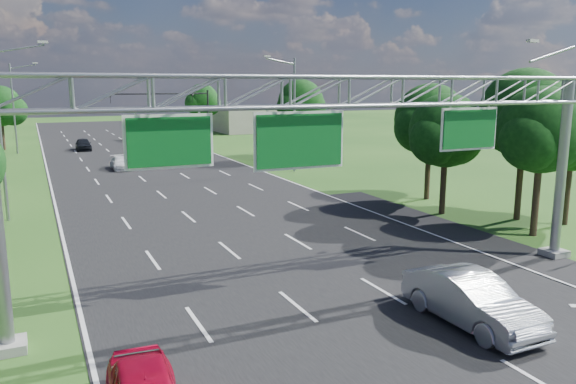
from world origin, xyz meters
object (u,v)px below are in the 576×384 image
traffic_signal (181,105)px  sign_gantry (346,109)px  box_truck (157,130)px  silver_sedan (471,300)px

traffic_signal → sign_gantry: bearing=-97.7°
sign_gantry → box_truck: bearing=84.6°
sign_gantry → traffic_signal: (7.15, 53.00, -1.72)m
sign_gantry → box_truck: (5.80, 61.71, -5.37)m
box_truck → silver_sedan: bearing=-99.8°
silver_sedan → box_truck: bearing=86.0°
sign_gantry → box_truck: 62.21m
traffic_signal → box_truck: 9.53m
sign_gantry → traffic_signal: sign_gantry is taller
sign_gantry → box_truck: size_ratio=2.73×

